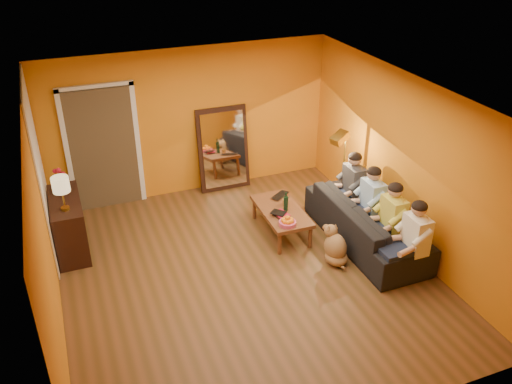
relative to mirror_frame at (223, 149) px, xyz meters
name	(u,v)px	position (x,y,z in m)	size (l,w,h in m)	color
room_shell	(236,181)	(-0.55, -2.26, 0.54)	(5.00, 5.50, 2.60)	brown
white_accent	(40,169)	(-3.04, -0.88, 0.54)	(0.02, 1.90, 2.58)	white
doorway_recess	(103,147)	(-2.05, 0.20, 0.29)	(1.06, 0.30, 2.10)	#3F2D19
door_jamb_left	(68,155)	(-2.62, 0.08, 0.29)	(0.08, 0.06, 2.20)	white
door_jamb_right	(138,144)	(-1.48, 0.08, 0.29)	(0.08, 0.06, 2.20)	white
door_header	(94,87)	(-2.05, 0.08, 1.36)	(1.22, 0.06, 0.08)	white
mirror_frame	(223,149)	(0.00, 0.00, 0.00)	(0.92, 0.06, 1.52)	black
mirror_glass	(224,150)	(0.00, -0.04, 0.00)	(0.78, 0.02, 1.36)	white
sideboard	(69,225)	(-2.79, -1.08, -0.34)	(0.44, 1.18, 0.85)	black
table_lamp	(62,194)	(-2.79, -1.38, 0.34)	(0.24, 0.24, 0.51)	beige
sofa	(366,223)	(1.45, -2.54, -0.41)	(0.93, 2.37, 0.69)	black
coffee_table	(281,221)	(0.35, -1.81, -0.55)	(0.62, 1.22, 0.42)	brown
floor_lamp	(343,174)	(1.55, -1.59, -0.04)	(0.30, 0.24, 1.44)	gold
dog	(336,245)	(0.76, -2.83, -0.46)	(0.32, 0.50, 0.59)	olive
person_far_left	(415,240)	(1.58, -3.54, -0.15)	(0.70, 0.44, 1.22)	silver
person_mid_left	(392,221)	(1.58, -2.99, -0.15)	(0.70, 0.44, 1.22)	gold
person_mid_right	(372,203)	(1.58, -2.44, -0.15)	(0.70, 0.44, 1.22)	#99C2ED
person_far_right	(353,187)	(1.58, -1.89, -0.15)	(0.70, 0.44, 1.22)	#37383D
fruit_bowl	(287,220)	(0.25, -2.26, -0.26)	(0.26, 0.26, 0.16)	#C4456E
wine_bottle	(286,202)	(0.40, -1.86, -0.18)	(0.07, 0.07, 0.31)	black
tumbler	(285,202)	(0.47, -1.69, -0.29)	(0.10, 0.10, 0.10)	#B27F3F
laptop	(283,196)	(0.53, -1.46, -0.33)	(0.36, 0.23, 0.03)	black
book_lower	(276,217)	(0.17, -2.01, -0.33)	(0.17, 0.23, 0.02)	black
book_mid	(276,216)	(0.18, -2.00, -0.31)	(0.18, 0.25, 0.02)	#B4142C
book_upper	(276,215)	(0.17, -2.02, -0.29)	(0.16, 0.22, 0.02)	black
vase	(62,187)	(-2.79, -0.83, 0.19)	(0.18, 0.18, 0.19)	black
flowers	(59,172)	(-2.79, -0.83, 0.42)	(0.17, 0.17, 0.42)	#B4142C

